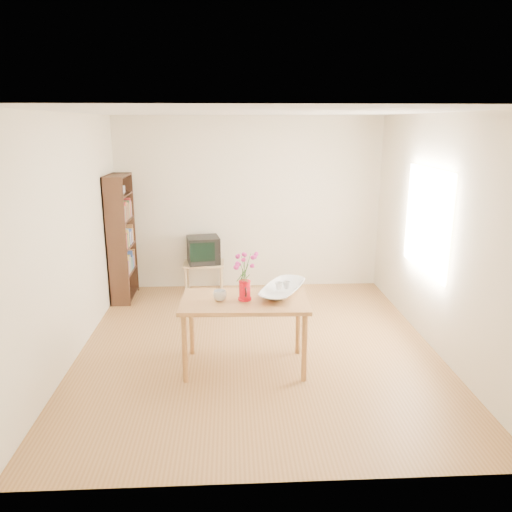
{
  "coord_description": "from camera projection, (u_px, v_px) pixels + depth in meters",
  "views": [
    {
      "loc": [
        -0.29,
        -5.27,
        2.49
      ],
      "look_at": [
        0.0,
        0.3,
        1.0
      ],
      "focal_mm": 35.0,
      "sensor_mm": 36.0,
      "label": 1
    }
  ],
  "objects": [
    {
      "name": "bowl",
      "position": [
        283.0,
        271.0,
        5.2
      ],
      "size": [
        0.7,
        0.7,
        0.5
      ],
      "primitive_type": "imported",
      "rotation": [
        0.0,
        0.0,
        -0.44
      ],
      "color": "white",
      "rests_on": "table"
    },
    {
      "name": "room",
      "position": [
        260.0,
        236.0,
        5.41
      ],
      "size": [
        4.5,
        4.5,
        4.5
      ],
      "color": "brown",
      "rests_on": "ground"
    },
    {
      "name": "flowers",
      "position": [
        245.0,
        266.0,
        4.98
      ],
      "size": [
        0.23,
        0.23,
        0.33
      ],
      "primitive_type": null,
      "color": "#E7369F",
      "rests_on": "pitcher"
    },
    {
      "name": "television",
      "position": [
        203.0,
        249.0,
        7.45
      ],
      "size": [
        0.52,
        0.5,
        0.4
      ],
      "rotation": [
        0.0,
        0.0,
        0.17
      ],
      "color": "black",
      "rests_on": "tv_stand"
    },
    {
      "name": "tv_stand",
      "position": [
        204.0,
        267.0,
        7.51
      ],
      "size": [
        0.6,
        0.45,
        0.46
      ],
      "color": "tan",
      "rests_on": "ground"
    },
    {
      "name": "pitcher",
      "position": [
        245.0,
        291.0,
        5.05
      ],
      "size": [
        0.14,
        0.21,
        0.21
      ],
      "rotation": [
        0.0,
        0.0,
        0.08
      ],
      "color": "red",
      "rests_on": "table"
    },
    {
      "name": "teacup_b",
      "position": [
        287.0,
        275.0,
        5.23
      ],
      "size": [
        0.08,
        0.08,
        0.07
      ],
      "primitive_type": "imported",
      "rotation": [
        0.0,
        0.0,
        1.69
      ],
      "color": "white",
      "rests_on": "bowl"
    },
    {
      "name": "bookshelf",
      "position": [
        122.0,
        242.0,
        7.12
      ],
      "size": [
        0.28,
        0.7,
        1.8
      ],
      "color": "black",
      "rests_on": "ground"
    },
    {
      "name": "table",
      "position": [
        245.0,
        308.0,
        5.1
      ],
      "size": [
        1.32,
        0.78,
        0.75
      ],
      "rotation": [
        0.0,
        0.0,
        -0.03
      ],
      "color": "#9A6535",
      "rests_on": "ground"
    },
    {
      "name": "mug",
      "position": [
        220.0,
        296.0,
        5.04
      ],
      "size": [
        0.14,
        0.14,
        0.11
      ],
      "primitive_type": "imported",
      "rotation": [
        0.0,
        0.0,
        3.16
      ],
      "color": "white",
      "rests_on": "table"
    },
    {
      "name": "teacup_a",
      "position": [
        279.0,
        275.0,
        5.21
      ],
      "size": [
        0.09,
        0.09,
        0.07
      ],
      "primitive_type": "imported",
      "rotation": [
        0.0,
        0.0,
        0.26
      ],
      "color": "white",
      "rests_on": "bowl"
    }
  ]
}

